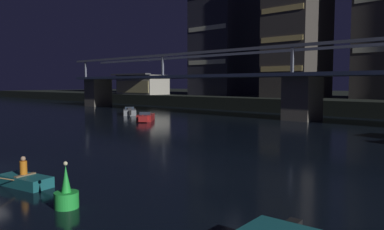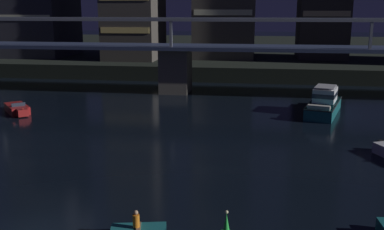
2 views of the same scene
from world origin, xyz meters
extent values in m
cube|color=#605B51|center=(-45.59, 37.71, 2.77)|extent=(3.60, 4.40, 5.55)
cube|color=#605B51|center=(0.00, 37.71, 2.77)|extent=(3.60, 4.40, 5.55)
cube|color=#2D3856|center=(0.00, 37.71, 5.78)|extent=(97.18, 6.40, 0.45)
cube|color=slate|center=(0.00, 34.81, 9.20)|extent=(97.18, 0.36, 0.36)
cube|color=slate|center=(0.00, 40.61, 9.20)|extent=(97.18, 0.36, 0.36)
cube|color=slate|center=(-45.59, 34.81, 7.60)|extent=(0.30, 0.30, 3.20)
cube|color=slate|center=(-22.80, 34.81, 7.60)|extent=(0.30, 0.30, 3.20)
cube|color=slate|center=(0.00, 34.81, 7.60)|extent=(0.30, 0.30, 3.20)
cube|color=#282833|center=(-28.37, 58.60, 19.38)|extent=(10.67, 12.60, 34.36)
cube|color=beige|center=(-28.37, 52.26, 9.07)|extent=(9.82, 0.10, 0.90)
cube|color=beige|center=(-28.37, 52.26, 15.95)|extent=(9.82, 0.10, 0.90)
cube|color=#423D38|center=(-10.41, 56.56, 14.67)|extent=(8.53, 11.71, 24.94)
cube|color=#F2D172|center=(-10.41, 50.66, 7.19)|extent=(7.85, 0.10, 0.90)
cube|color=#F2D172|center=(-10.41, 50.66, 12.18)|extent=(7.85, 0.10, 0.90)
cube|color=#F2D172|center=(-10.41, 50.66, 17.16)|extent=(7.85, 0.10, 0.90)
cube|color=beige|center=(4.63, 54.87, 9.92)|extent=(9.35, 0.10, 0.90)
cube|color=#B2AD9E|center=(-45.63, 49.71, 4.40)|extent=(12.00, 6.00, 4.40)
cube|color=#EAD88C|center=(-45.63, 46.66, 3.96)|extent=(11.20, 0.10, 2.64)
cube|color=#4C4C51|center=(-45.63, 46.11, 6.75)|extent=(12.40, 1.60, 0.30)
cube|color=maroon|center=(-14.20, 23.84, 0.40)|extent=(3.94, 4.12, 0.80)
cube|color=maroon|center=(-12.60, 22.04, 0.45)|extent=(1.34, 1.33, 0.70)
cube|color=#283342|center=(-13.63, 23.20, 0.98)|extent=(1.08, 0.97, 0.36)
cube|color=#262628|center=(-13.80, 23.39, 0.92)|extent=(0.68, 0.67, 0.24)
cube|color=black|center=(-15.63, 25.45, 0.50)|extent=(0.51, 0.51, 0.60)
sphere|color=red|center=(-12.44, 21.85, 0.88)|extent=(0.12, 0.12, 0.12)
cube|color=black|center=(16.95, 2.68, 0.50)|extent=(0.38, 0.38, 0.60)
cube|color=gray|center=(-22.64, 27.92, 0.40)|extent=(4.21, 3.79, 0.80)
cube|color=gray|center=(-24.57, 29.37, 0.45)|extent=(1.31, 1.33, 0.70)
cube|color=#283342|center=(-23.32, 28.43, 0.98)|extent=(0.89, 1.14, 0.36)
cube|color=#262628|center=(-23.12, 28.28, 0.92)|extent=(0.66, 0.69, 0.24)
cube|color=black|center=(-20.92, 26.63, 0.50)|extent=(0.50, 0.50, 0.60)
sphere|color=beige|center=(-24.77, 29.52, 0.88)|extent=(0.12, 0.12, 0.12)
cylinder|color=green|center=(9.09, 0.09, 0.30)|extent=(0.90, 0.90, 0.60)
cone|color=green|center=(9.09, 0.09, 1.10)|extent=(0.36, 0.36, 1.00)
sphere|color=#F2EAB2|center=(9.09, 0.09, 1.68)|extent=(0.16, 0.16, 0.16)
cube|color=#196066|center=(4.97, 0.36, 0.24)|extent=(2.77, 1.60, 0.48)
cube|color=#7F6647|center=(4.97, 0.36, 0.51)|extent=(0.39, 1.01, 0.06)
cylinder|color=orange|center=(4.87, 0.34, 0.84)|extent=(0.32, 0.32, 0.60)
sphere|color=tan|center=(4.87, 0.34, 1.25)|extent=(0.22, 0.22, 0.22)
cylinder|color=olive|center=(5.18, -0.67, 0.58)|extent=(0.35, 1.50, 0.59)
camera|label=1|loc=(21.74, -6.80, 4.61)|focal=35.04mm
camera|label=2|loc=(10.16, -18.14, 10.43)|focal=41.74mm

